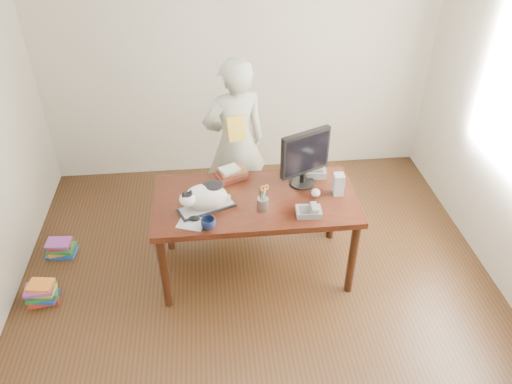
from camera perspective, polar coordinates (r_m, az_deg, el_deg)
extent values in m
plane|color=black|center=(4.02, 0.84, -14.55)|extent=(4.50, 4.50, 0.00)
plane|color=silver|center=(5.12, -2.04, 15.80)|extent=(4.00, 0.00, 4.00)
cube|color=black|center=(3.95, -0.07, -1.05)|extent=(1.60, 0.80, 0.05)
cylinder|color=black|center=(3.95, -10.44, -9.02)|extent=(0.07, 0.07, 0.70)
cylinder|color=black|center=(4.07, 10.96, -7.49)|extent=(0.07, 0.07, 0.70)
cylinder|color=black|center=(4.46, -10.05, -2.89)|extent=(0.07, 0.07, 0.70)
cylinder|color=black|center=(4.56, 8.78, -1.70)|extent=(0.07, 0.07, 0.70)
cube|color=black|center=(4.43, -0.55, -1.65)|extent=(1.45, 0.03, 0.50)
cube|color=black|center=(3.84, -5.65, -1.79)|extent=(0.46, 0.31, 0.02)
cube|color=#BAB9BF|center=(3.84, -5.66, -1.64)|extent=(0.43, 0.28, 0.00)
ellipsoid|color=white|center=(3.78, -5.74, -0.55)|extent=(0.38, 0.31, 0.20)
ellipsoid|color=white|center=(3.70, -7.85, -0.83)|extent=(0.15, 0.15, 0.11)
ellipsoid|color=black|center=(3.68, -7.90, -0.37)|extent=(0.11, 0.10, 0.04)
cone|color=black|center=(3.65, -8.27, -0.23)|extent=(0.07, 0.07, 0.07)
cone|color=black|center=(3.66, -7.48, 0.00)|extent=(0.07, 0.06, 0.07)
ellipsoid|color=black|center=(3.75, -5.01, 0.76)|extent=(0.21, 0.19, 0.04)
cylinder|color=white|center=(3.91, -3.83, -0.34)|extent=(0.13, 0.11, 0.05)
cylinder|color=black|center=(4.12, 5.27, 1.09)|extent=(0.28, 0.28, 0.02)
cylinder|color=black|center=(4.09, 5.31, 1.75)|extent=(0.06, 0.06, 0.10)
cube|color=black|center=(3.95, 5.66, 4.51)|extent=(0.41, 0.22, 0.37)
cube|color=black|center=(3.93, 5.87, 4.33)|extent=(0.36, 0.17, 0.31)
cylinder|color=gray|center=(3.80, 0.79, -1.37)|extent=(0.11, 0.11, 0.10)
cylinder|color=black|center=(3.75, 0.49, -0.36)|extent=(0.02, 0.04, 0.14)
cylinder|color=#0C5AB2|center=(3.75, 1.08, -0.40)|extent=(0.01, 0.04, 0.14)
cylinder|color=red|center=(3.76, 0.67, -0.23)|extent=(0.02, 0.04, 0.14)
cylinder|color=#1A852B|center=(3.74, 0.77, -0.53)|extent=(0.03, 0.02, 0.15)
cylinder|color=silver|center=(3.75, 0.94, -0.25)|extent=(0.02, 0.02, 0.11)
cylinder|color=silver|center=(3.75, 1.04, -0.22)|extent=(0.01, 0.03, 0.11)
torus|color=orange|center=(3.71, 0.79, 0.42)|extent=(0.05, 0.03, 0.05)
torus|color=orange|center=(3.72, 1.18, 0.55)|extent=(0.05, 0.03, 0.05)
cube|color=#B1B7BE|center=(3.73, -7.33, -3.44)|extent=(0.24, 0.23, 0.00)
ellipsoid|color=black|center=(3.73, -7.04, -3.00)|extent=(0.10, 0.08, 0.04)
imported|color=#0D1737|center=(3.64, -5.47, -3.62)|extent=(0.15, 0.15, 0.09)
cube|color=slate|center=(3.79, 6.04, -2.25)|extent=(0.20, 0.15, 0.05)
cube|color=#3E3D40|center=(3.76, 5.61, -2.04)|extent=(0.08, 0.10, 0.01)
cube|color=silver|center=(3.78, 6.69, -1.72)|extent=(0.06, 0.16, 0.06)
cube|color=#ACACAE|center=(4.00, 9.40, 0.89)|extent=(0.08, 0.09, 0.18)
sphere|color=silver|center=(3.97, 6.85, -0.10)|extent=(0.07, 0.07, 0.07)
cube|color=#541B16|center=(4.18, -2.85, 1.91)|extent=(0.29, 0.26, 0.04)
cube|color=brown|center=(4.16, -2.69, 2.33)|extent=(0.26, 0.22, 0.03)
cube|color=silver|center=(4.14, -3.01, 2.60)|extent=(0.19, 0.18, 0.02)
cube|color=slate|center=(4.26, 6.80, 2.55)|extent=(0.19, 0.24, 0.06)
cube|color=#3E3D40|center=(4.21, 6.87, 2.69)|extent=(0.12, 0.12, 0.01)
imported|color=silver|center=(4.55, -2.39, 5.59)|extent=(0.67, 0.54, 1.61)
cube|color=yellow|center=(4.29, -2.31, 7.26)|extent=(0.17, 0.13, 0.21)
cube|color=#A62817|center=(4.49, -23.04, -11.17)|extent=(0.25, 0.19, 0.03)
cube|color=navy|center=(4.47, -23.02, -10.95)|extent=(0.23, 0.18, 0.03)
cube|color=#237730|center=(4.46, -23.30, -10.54)|extent=(0.27, 0.22, 0.03)
cube|color=gold|center=(4.43, -23.25, -10.34)|extent=(0.21, 0.16, 0.03)
cube|color=#783586|center=(4.41, -23.56, -10.14)|extent=(0.23, 0.17, 0.03)
cube|color=orange|center=(4.39, -23.41, -9.73)|extent=(0.21, 0.17, 0.03)
cube|color=navy|center=(4.86, -21.26, -6.48)|extent=(0.25, 0.19, 0.03)
cube|color=orange|center=(4.85, -21.42, -6.15)|extent=(0.22, 0.19, 0.03)
cube|color=#237730|center=(4.82, -21.31, -5.97)|extent=(0.24, 0.19, 0.03)
cube|color=#A62817|center=(4.81, -21.47, -5.60)|extent=(0.21, 0.16, 0.03)
cube|color=#783586|center=(4.78, -21.65, -5.44)|extent=(0.22, 0.17, 0.03)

